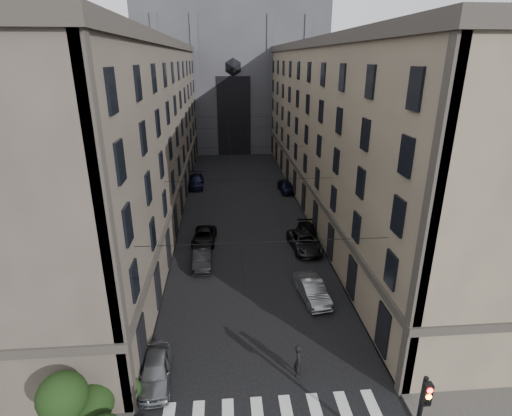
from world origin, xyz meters
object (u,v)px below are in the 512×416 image
object	(u,v)px
car_right_midnear	(305,242)
car_right_midfar	(307,234)
gothic_tower	(231,54)
pedestrian	(299,361)
car_left_midnear	(202,258)
car_left_near	(155,371)
car_right_near	(312,290)
car_left_far	(196,181)
traffic_light_right	(420,416)
car_left_midfar	(204,236)
car_right_far	(286,186)

from	to	relation	value
car_right_midnear	car_right_midfar	world-z (taller)	car_right_midnear
gothic_tower	pedestrian	world-z (taller)	gothic_tower
gothic_tower	car_left_midnear	size ratio (longest dim) A/B	12.98
gothic_tower	car_left_near	size ratio (longest dim) A/B	13.44
car_right_near	pedestrian	xyz separation A→B (m)	(-2.41, -7.54, 0.25)
gothic_tower	car_right_midfar	size ratio (longest dim) A/B	12.28
gothic_tower	car_left_near	xyz separation A→B (m)	(-6.20, -66.77, -17.06)
car_left_midnear	car_left_far	xyz separation A→B (m)	(-1.90, 23.06, 0.06)
car_left_far	traffic_light_right	bearing A→B (deg)	-75.29
car_left_near	car_left_midfar	distance (m)	17.98
gothic_tower	traffic_light_right	distance (m)	74.67
traffic_light_right	car_right_near	bearing A→B (deg)	95.87
car_right_midfar	car_left_far	bearing A→B (deg)	127.66
car_left_far	car_right_midfar	distance (m)	22.23
pedestrian	car_right_midfar	bearing A→B (deg)	4.80
gothic_tower	car_left_far	bearing A→B (deg)	-101.31
car_left_near	car_right_near	distance (m)	12.74
car_left_far	car_right_far	xyz separation A→B (m)	(12.30, -3.35, -0.03)
car_right_midnear	car_right_midfar	distance (m)	2.13
car_right_midfar	car_right_midnear	bearing A→B (deg)	-104.11
car_right_near	car_right_midfar	size ratio (longest dim) A/B	0.97
car_left_far	gothic_tower	bearing A→B (deg)	78.01
traffic_light_right	car_right_near	xyz separation A→B (m)	(-1.40, 13.62, -2.53)
car_left_far	car_right_far	distance (m)	12.75
car_left_near	car_right_midfar	xyz separation A→B (m)	(12.16, 17.58, -0.05)
car_right_near	car_right_midnear	world-z (taller)	car_right_near
car_left_midnear	car_right_midnear	bearing A→B (deg)	12.46
car_right_near	car_right_midfar	distance (m)	10.38
car_left_near	car_right_far	distance (m)	35.16
traffic_light_right	car_right_far	world-z (taller)	traffic_light_right
car_left_midfar	car_right_midfar	world-z (taller)	car_right_midfar
car_right_far	gothic_tower	bearing A→B (deg)	96.34
car_left_midfar	car_left_midnear	bearing A→B (deg)	-85.80
traffic_light_right	car_right_midfar	size ratio (longest dim) A/B	1.10
car_left_midnear	car_right_midfar	distance (m)	11.06
car_left_midfar	car_right_near	xyz separation A→B (m)	(8.40, -10.52, 0.11)
traffic_light_right	car_left_midfar	bearing A→B (deg)	112.10
car_left_far	pedestrian	size ratio (longest dim) A/B	2.72
gothic_tower	car_left_midfar	size ratio (longest dim) A/B	12.56
pedestrian	car_left_midnear	bearing A→B (deg)	42.11
traffic_light_right	car_left_midnear	size ratio (longest dim) A/B	1.16
car_left_near	pedestrian	bearing A→B (deg)	-5.14
car_right_midfar	pedestrian	bearing A→B (deg)	-98.39
car_left_midfar	car_right_far	distance (m)	18.28
car_right_near	pedestrian	world-z (taller)	pedestrian
traffic_light_right	car_left_midfar	size ratio (longest dim) A/B	1.13
car_left_far	car_right_far	world-z (taller)	car_left_far
gothic_tower	car_left_near	distance (m)	69.19
car_left_midfar	car_right_midfar	size ratio (longest dim) A/B	0.98
car_right_midnear	pedestrian	bearing A→B (deg)	-107.05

